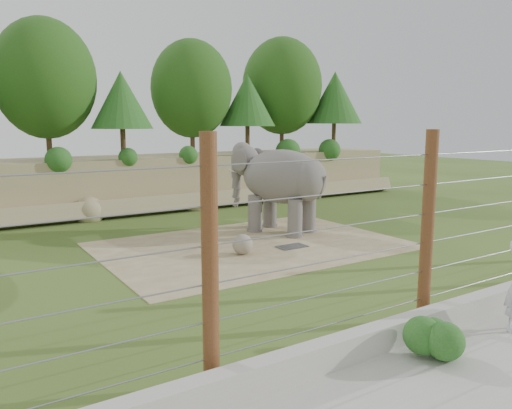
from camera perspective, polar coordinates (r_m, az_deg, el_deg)
ground at (r=14.41m, az=4.34°, el=-7.37°), size 90.00×90.00×0.00m
back_embankment at (r=25.31m, az=-12.16°, el=8.68°), size 30.00×5.52×8.77m
dirt_patch at (r=17.07m, az=-0.40°, el=-4.68°), size 10.00×7.00×0.02m
drain_grate at (r=16.83m, az=4.12°, el=-4.81°), size 1.00×0.60×0.03m
elephant at (r=18.94m, az=2.99°, el=1.75°), size 3.24×4.44×3.31m
stone_ball at (r=15.81m, az=-1.55°, el=-4.56°), size 0.65×0.65×0.65m
retaining_wall at (r=10.98m, az=20.60°, el=-11.95°), size 26.00×0.35×0.50m
barrier_fence at (r=10.79m, az=19.01°, el=-2.55°), size 20.26×0.26×4.00m
walkway_shrub at (r=9.54m, az=19.80°, el=-14.44°), size 0.71×0.71×0.71m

